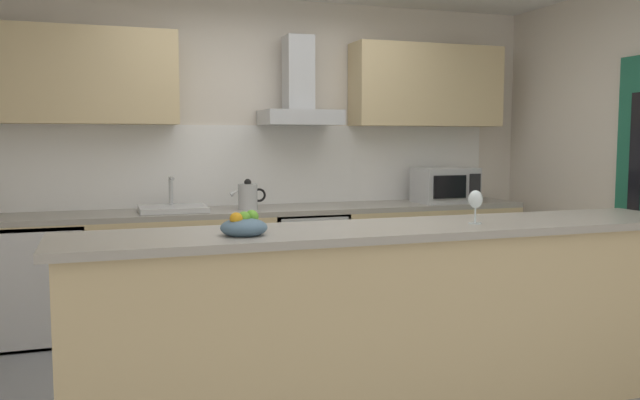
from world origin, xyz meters
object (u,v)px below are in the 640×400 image
range_hood (299,97)px  microwave (445,185)px  kettle (248,196)px  wine_glass (475,201)px  oven (304,261)px  fruit_bowl (244,226)px  refrigerator (44,282)px  sink (173,208)px

range_hood → microwave: bearing=-7.1°
kettle → wine_glass: wine_glass is taller
oven → fruit_bowl: (-0.93, -2.04, 0.59)m
fruit_bowl → microwave: bearing=42.4°
oven → kettle: 0.72m
refrigerator → microwave: bearing=-0.4°
refrigerator → microwave: microwave is taller
wine_glass → fruit_bowl: size_ratio=0.81×
microwave → wine_glass: size_ratio=2.81×
refrigerator → kettle: kettle is taller
wine_glass → fruit_bowl: (-1.24, -0.01, -0.08)m
oven → fruit_bowl: fruit_bowl is taller
microwave → range_hood: size_ratio=0.69×
sink → wine_glass: (1.35, -2.04, 0.20)m
oven → kettle: size_ratio=2.77×
kettle → range_hood: 0.93m
microwave → range_hood: (-1.27, 0.16, 0.74)m
oven → kettle: bearing=-175.9°
oven → wine_glass: wine_glass is taller
microwave → sink: size_ratio=1.00×
kettle → fruit_bowl: kettle is taller
sink → fruit_bowl: sink is taller
oven → sink: 1.14m
fruit_bowl → range_hood: bearing=66.7°
microwave → kettle: (-1.74, -0.01, -0.04)m
refrigerator → wine_glass: size_ratio=4.78×
kettle → microwave: bearing=0.2°
sink → oven: bearing=-0.6°
refrigerator → fruit_bowl: 2.36m
sink → wine_glass: size_ratio=2.81×
oven → range_hood: (0.00, 0.13, 1.33)m
wine_glass → oven: bearing=98.7°
microwave → sink: bearing=179.0°
refrigerator → sink: sink is taller
wine_glass → range_hood: bearing=98.2°
oven → sink: (-1.04, 0.01, 0.47)m
refrigerator → microwave: (3.23, -0.03, 0.62)m
range_hood → fruit_bowl: bearing=-113.3°
microwave → range_hood: bearing=172.9°
sink → kettle: (0.57, -0.04, 0.08)m
sink → range_hood: size_ratio=0.69×
oven → kettle: kettle is taller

